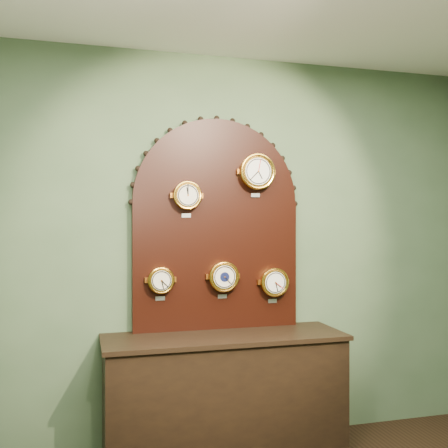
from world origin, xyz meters
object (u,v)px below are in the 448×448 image
object	(u,v)px
hygrometer	(161,280)
barometer	(223,277)
tide_clock	(274,282)
display_board	(217,217)
roman_clock	(187,196)
shop_counter	(225,398)
arabic_clock	(257,172)

from	to	relation	value
hygrometer	barometer	world-z (taller)	barometer
tide_clock	display_board	bearing A→B (deg)	170.90
roman_clock	tide_clock	size ratio (longest dim) A/B	0.97
display_board	barometer	world-z (taller)	display_board
shop_counter	display_board	distance (m)	1.25
display_board	tide_clock	xyz separation A→B (m)	(0.41, -0.07, -0.47)
roman_clock	barometer	distance (m)	0.63
roman_clock	barometer	size ratio (longest dim) A/B	0.94
shop_counter	hygrometer	bearing A→B (deg)	159.41
hygrometer	tide_clock	distance (m)	0.83
roman_clock	tide_clock	xyz separation A→B (m)	(0.64, -0.00, -0.62)
roman_clock	hygrometer	world-z (taller)	roman_clock
roman_clock	barometer	xyz separation A→B (m)	(0.26, -0.00, -0.57)
hygrometer	arabic_clock	bearing A→B (deg)	-0.17
roman_clock	tide_clock	bearing A→B (deg)	-0.02
display_board	arabic_clock	size ratio (longest dim) A/B	4.90
display_board	roman_clock	bearing A→B (deg)	-163.91
barometer	tide_clock	world-z (taller)	barometer
roman_clock	arabic_clock	xyz separation A→B (m)	(0.51, -0.00, 0.18)
display_board	arabic_clock	world-z (taller)	display_board
tide_clock	shop_counter	bearing A→B (deg)	-159.57
shop_counter	hygrometer	size ratio (longest dim) A/B	6.79
display_board	barometer	bearing A→B (deg)	-63.83
display_board	barometer	size ratio (longest dim) A/B	5.70
arabic_clock	roman_clock	bearing A→B (deg)	179.83
shop_counter	barometer	world-z (taller)	barometer
arabic_clock	hygrometer	bearing A→B (deg)	179.83
hygrometer	display_board	bearing A→B (deg)	9.04
shop_counter	barometer	size ratio (longest dim) A/B	5.96
hygrometer	shop_counter	bearing A→B (deg)	-20.59
display_board	tide_clock	bearing A→B (deg)	-9.10
shop_counter	arabic_clock	bearing A→B (deg)	28.41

